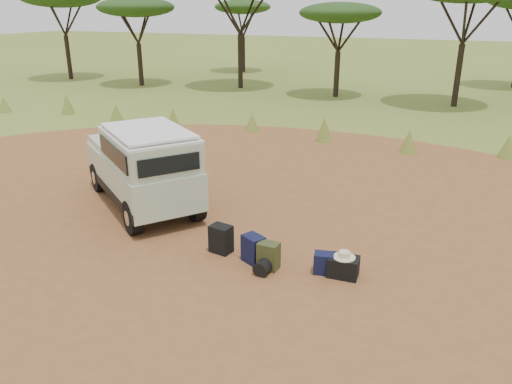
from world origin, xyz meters
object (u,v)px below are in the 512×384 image
at_px(backpack_olive, 269,256).
at_px(walking_staff, 116,172).
at_px(safari_vehicle, 143,168).
at_px(duffel_navy, 324,263).
at_px(hard_case, 343,267).
at_px(backpack_navy, 253,249).
at_px(backpack_black, 221,239).

bearing_deg(backpack_olive, walking_staff, 163.93).
bearing_deg(safari_vehicle, duffel_navy, 20.59).
distance_m(walking_staff, backpack_olive, 5.02).
distance_m(safari_vehicle, hard_case, 5.51).
bearing_deg(backpack_navy, backpack_olive, 9.00).
xyz_separation_m(backpack_olive, hard_case, (1.35, 0.27, -0.07)).
height_order(safari_vehicle, backpack_olive, safari_vehicle).
xyz_separation_m(walking_staff, backpack_navy, (4.34, -1.55, -0.52)).
height_order(backpack_olive, hard_case, backpack_olive).
relative_size(safari_vehicle, backpack_olive, 8.16).
xyz_separation_m(backpack_black, backpack_olive, (1.11, -0.25, -0.02)).
height_order(duffel_navy, hard_case, duffel_navy).
xyz_separation_m(walking_staff, backpack_olive, (4.70, -1.68, -0.53)).
relative_size(duffel_navy, hard_case, 0.74).
relative_size(walking_staff, hard_case, 3.00).
distance_m(backpack_black, hard_case, 2.47).
relative_size(backpack_black, hard_case, 1.05).
bearing_deg(hard_case, duffel_navy, -179.02).
bearing_deg(duffel_navy, backpack_olive, -177.41).
relative_size(backpack_olive, duffel_navy, 1.32).
bearing_deg(walking_staff, safari_vehicle, -26.38).
xyz_separation_m(safari_vehicle, walking_staff, (-0.79, -0.03, -0.19)).
xyz_separation_m(duffel_navy, hard_case, (0.36, 0.03, -0.01)).
bearing_deg(backpack_navy, hard_case, 32.87).
relative_size(backpack_olive, hard_case, 0.98).
bearing_deg(backpack_navy, safari_vehicle, -176.06).
xyz_separation_m(safari_vehicle, backpack_olive, (3.91, -1.71, -0.72)).
height_order(backpack_black, backpack_olive, backpack_black).
height_order(safari_vehicle, duffel_navy, safari_vehicle).
distance_m(walking_staff, hard_case, 6.24).
bearing_deg(backpack_black, backpack_olive, -2.74).
bearing_deg(backpack_black, hard_case, 10.47).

